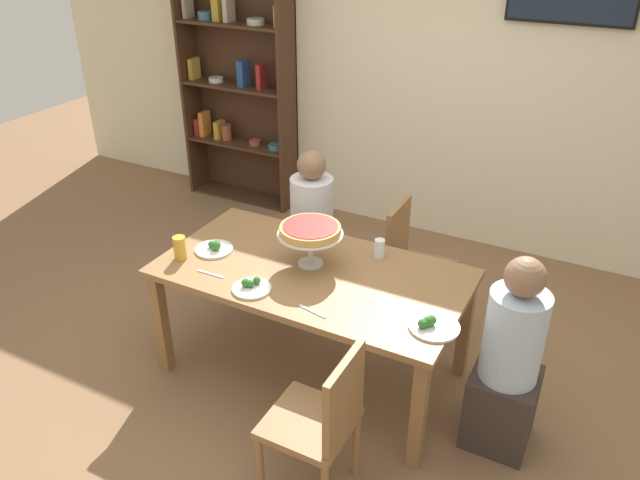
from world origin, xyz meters
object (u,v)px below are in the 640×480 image
(diner_far_left, at_px, (312,238))
(water_glass_clear_far, at_px, (379,248))
(salad_plate_near_diner, at_px, (214,248))
(chair_near_right, at_px, (322,419))
(chair_far_right, at_px, (411,260))
(beer_glass_amber_tall, at_px, (180,248))
(diner_head_east, at_px, (508,369))
(water_glass_clear_near, at_px, (306,227))
(cutlery_knife_near, at_px, (211,274))
(deep_dish_pizza_stand, at_px, (310,232))
(cutlery_fork_near, at_px, (312,311))
(bookshelf, at_px, (238,84))
(dining_table, at_px, (312,282))
(salad_plate_spare, at_px, (251,287))
(salad_plate_far_diner, at_px, (432,325))

(diner_far_left, relative_size, water_glass_clear_far, 10.10)
(diner_far_left, xyz_separation_m, salad_plate_near_diner, (-0.23, -0.82, 0.27))
(chair_near_right, bearing_deg, chair_far_right, 5.10)
(beer_glass_amber_tall, bearing_deg, diner_head_east, 6.44)
(chair_far_right, xyz_separation_m, water_glass_clear_near, (-0.58, -0.42, 0.30))
(diner_head_east, height_order, cutlery_knife_near, diner_head_east)
(water_glass_clear_far, bearing_deg, diner_far_left, 148.50)
(deep_dish_pizza_stand, xyz_separation_m, water_glass_clear_near, (-0.21, 0.32, -0.17))
(cutlery_fork_near, bearing_deg, bookshelf, 142.63)
(diner_far_left, bearing_deg, chair_far_right, 93.85)
(dining_table, bearing_deg, water_glass_clear_far, 48.91)
(salad_plate_near_diner, bearing_deg, diner_far_left, 74.12)
(diner_head_east, bearing_deg, salad_plate_near_diner, 1.52)
(diner_head_east, bearing_deg, chair_near_right, 47.52)
(water_glass_clear_near, xyz_separation_m, water_glass_clear_far, (0.53, -0.05, 0.01))
(chair_far_right, bearing_deg, diner_head_east, 45.35)
(bookshelf, relative_size, salad_plate_spare, 10.20)
(diner_head_east, relative_size, beer_glass_amber_tall, 8.04)
(dining_table, distance_m, deep_dish_pizza_stand, 0.31)
(deep_dish_pizza_stand, distance_m, water_glass_clear_near, 0.42)
(dining_table, distance_m, water_glass_clear_far, 0.45)
(deep_dish_pizza_stand, bearing_deg, diner_far_left, 117.82)
(dining_table, xyz_separation_m, cutlery_knife_near, (-0.49, -0.31, 0.09))
(diner_head_east, distance_m, water_glass_clear_far, 1.00)
(chair_near_right, distance_m, chair_far_right, 1.58)
(cutlery_knife_near, bearing_deg, deep_dish_pizza_stand, 37.61)
(chair_far_right, xyz_separation_m, cutlery_knife_near, (-0.82, -1.10, 0.26))
(chair_near_right, height_order, water_glass_clear_near, chair_near_right)
(chair_far_right, relative_size, cutlery_fork_near, 4.83)
(bookshelf, distance_m, water_glass_clear_far, 2.75)
(dining_table, xyz_separation_m, diner_head_east, (1.16, -0.03, -0.17))
(diner_head_east, height_order, deep_dish_pizza_stand, diner_head_east)
(chair_near_right, relative_size, water_glass_clear_near, 8.76)
(chair_far_right, relative_size, water_glass_clear_near, 8.76)
(salad_plate_far_diner, bearing_deg, salad_plate_spare, -172.81)
(bookshelf, height_order, diner_head_east, bookshelf)
(dining_table, xyz_separation_m, diner_far_left, (-0.40, 0.74, -0.17))
(salad_plate_far_diner, bearing_deg, beer_glass_amber_tall, -178.50)
(salad_plate_far_diner, distance_m, cutlery_knife_near, 1.28)
(chair_near_right, distance_m, water_glass_clear_far, 1.16)
(diner_far_left, bearing_deg, salad_plate_spare, 10.66)
(salad_plate_near_diner, bearing_deg, beer_glass_amber_tall, -125.41)
(chair_far_right, relative_size, beer_glass_amber_tall, 6.08)
(diner_head_east, bearing_deg, chair_far_right, -44.65)
(chair_far_right, bearing_deg, salad_plate_far_diner, 24.62)
(salad_plate_far_diner, distance_m, beer_glass_amber_tall, 1.55)
(beer_glass_amber_tall, relative_size, cutlery_knife_near, 0.80)
(dining_table, xyz_separation_m, cutlery_fork_near, (0.20, -0.36, 0.09))
(diner_head_east, xyz_separation_m, water_glass_clear_near, (-1.41, 0.40, 0.30))
(beer_glass_amber_tall, bearing_deg, salad_plate_near_diner, 54.59)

